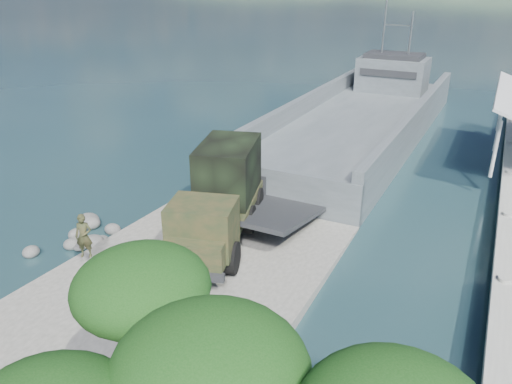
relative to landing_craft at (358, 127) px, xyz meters
name	(u,v)px	position (x,y,z in m)	size (l,w,h in m)	color
ground	(183,287)	(-0.84, -22.84, -0.85)	(1400.00, 1400.00, 0.00)	#1C3E44
boat_ramp	(168,295)	(-0.84, -23.84, -0.60)	(10.00, 18.00, 0.50)	slate
shoreline_rocks	(76,248)	(-7.04, -22.34, -0.85)	(3.20, 5.60, 0.90)	#4E4F4C
landing_craft	(358,127)	(0.00, 0.00, 0.00)	(9.55, 35.22, 10.40)	#4A5357
military_truck	(221,196)	(-1.18, -19.08, 1.61)	(4.71, 8.84, 3.94)	black
soldier	(85,244)	(-4.87, -23.76, 0.59)	(0.69, 0.45, 1.88)	#1E311B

